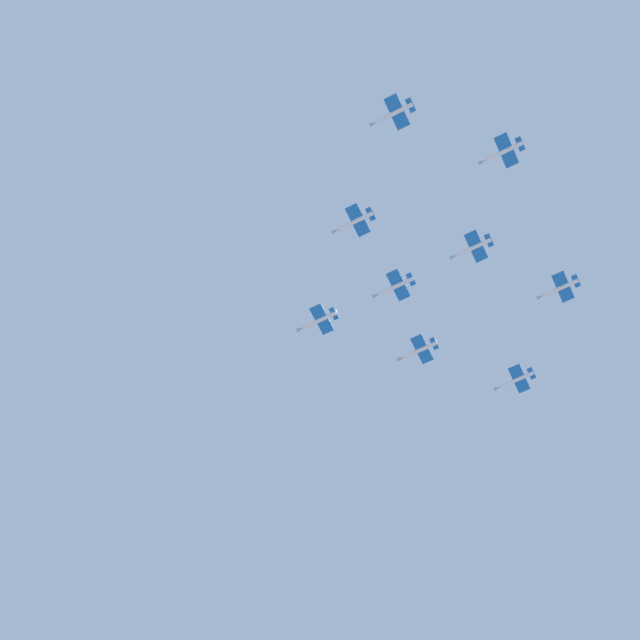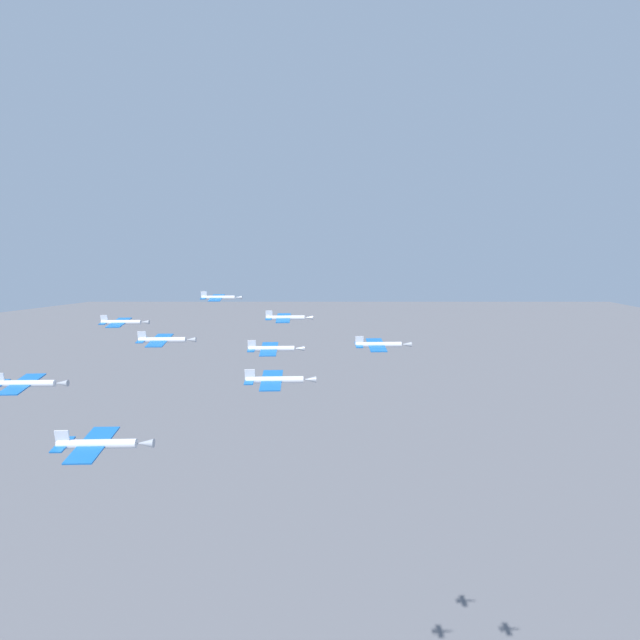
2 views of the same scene
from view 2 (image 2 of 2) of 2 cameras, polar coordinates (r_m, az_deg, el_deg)
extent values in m
cylinder|color=white|center=(91.15, 7.16, -3.00)|extent=(5.57, 8.00, 1.07)
cone|color=#9EA3AD|center=(92.10, 10.46, -2.95)|extent=(1.90, 2.19, 1.02)
cube|color=blue|center=(91.09, 6.85, -3.04)|extent=(8.26, 6.79, 0.18)
cube|color=blue|center=(90.65, 4.76, -3.04)|extent=(3.53, 2.92, 0.18)
cube|color=white|center=(90.38, 4.82, -2.51)|extent=(0.96, 1.40, 1.75)
cylinder|color=white|center=(108.09, -4.22, 0.27)|extent=(5.57, 8.00, 1.07)
cone|color=#9EA3AD|center=(107.97, -1.38, 0.29)|extent=(1.90, 2.19, 1.02)
cube|color=blue|center=(108.13, -4.48, 0.24)|extent=(8.26, 6.79, 0.18)
cube|color=blue|center=(108.34, -6.25, 0.25)|extent=(3.53, 2.92, 0.18)
cube|color=white|center=(108.10, -6.22, 0.70)|extent=(0.96, 1.40, 1.75)
cylinder|color=white|center=(72.41, -5.53, -7.27)|extent=(5.57, 8.00, 1.07)
cone|color=#9EA3AD|center=(72.23, -1.25, -7.26)|extent=(1.90, 2.19, 1.02)
cube|color=blue|center=(72.47, -5.91, -7.30)|extent=(8.26, 6.79, 0.18)
cube|color=blue|center=(72.78, -8.57, -7.26)|extent=(3.53, 2.92, 0.18)
cube|color=white|center=(72.43, -8.54, -6.62)|extent=(0.96, 1.40, 1.75)
cylinder|color=white|center=(90.59, -5.91, -3.50)|extent=(5.57, 8.00, 1.07)
cone|color=#9EA3AD|center=(90.33, -2.51, -3.49)|extent=(1.90, 2.19, 1.02)
cube|color=blue|center=(90.64, -6.22, -3.53)|extent=(8.26, 6.79, 0.18)
cube|color=blue|center=(90.96, -8.33, -3.51)|extent=(3.53, 2.92, 0.18)
cube|color=white|center=(90.67, -8.30, -2.99)|extent=(0.96, 1.40, 1.75)
cylinder|color=white|center=(128.29, -12.28, 2.68)|extent=(5.57, 8.00, 1.07)
cone|color=#9EA3AD|center=(127.40, -9.91, 2.72)|extent=(1.90, 2.19, 1.02)
cube|color=blue|center=(128.39, -12.49, 2.66)|extent=(8.26, 6.79, 0.18)
cube|color=blue|center=(129.06, -13.95, 2.65)|extent=(3.53, 2.92, 0.18)
cube|color=white|center=(128.85, -13.95, 3.03)|extent=(0.96, 1.40, 1.75)
cylinder|color=white|center=(60.16, -25.49, -13.47)|extent=(5.57, 8.00, 1.07)
cone|color=#9EA3AD|center=(58.24, -20.52, -13.88)|extent=(1.90, 2.19, 1.02)
cube|color=blue|center=(60.38, -25.92, -13.47)|extent=(8.26, 6.79, 0.18)
cube|color=blue|center=(61.79, -28.84, -13.14)|extent=(3.53, 2.92, 0.18)
cube|color=white|center=(61.36, -28.88, -12.42)|extent=(0.96, 1.40, 1.75)
cylinder|color=white|center=(93.84, -18.64, -2.32)|extent=(5.57, 8.00, 1.07)
cone|color=#9EA3AD|center=(92.41, -15.46, -2.33)|extent=(1.90, 2.19, 1.02)
cube|color=blue|center=(94.00, -18.92, -2.35)|extent=(8.26, 6.79, 0.18)
cube|color=blue|center=(95.04, -20.86, -2.31)|extent=(3.53, 2.92, 0.18)
cube|color=white|center=(94.76, -20.86, -1.81)|extent=(0.96, 1.40, 1.75)
cylinder|color=white|center=(116.29, -23.04, -0.26)|extent=(5.57, 8.00, 1.07)
cone|color=#9EA3AD|center=(114.44, -20.54, -0.25)|extent=(1.90, 2.19, 1.02)
cube|color=blue|center=(116.49, -23.26, -0.29)|extent=(8.26, 6.79, 0.18)
cube|color=blue|center=(117.76, -24.78, -0.27)|extent=(3.53, 2.92, 0.18)
cube|color=white|center=(117.50, -24.79, 0.14)|extent=(0.96, 1.40, 1.75)
cylinder|color=white|center=(83.95, -32.23, -6.57)|extent=(5.57, 8.00, 1.07)
cone|color=#9EA3AD|center=(81.35, -28.96, -6.75)|extent=(1.90, 2.19, 1.02)
cube|color=blue|center=(84.21, -32.51, -6.59)|extent=(8.26, 6.79, 0.18)
cube|color=blue|center=(85.96, -34.45, -6.44)|extent=(3.53, 2.92, 0.18)
camera|label=1|loc=(287.18, -7.36, -39.62)|focal=51.03mm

